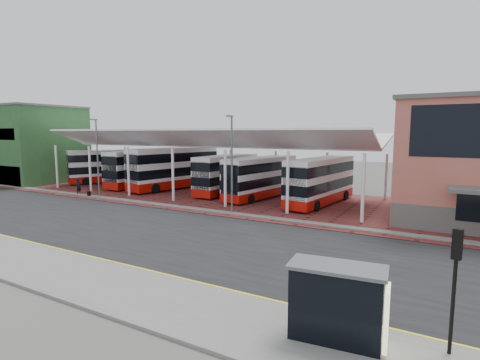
{
  "coord_description": "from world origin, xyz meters",
  "views": [
    {
      "loc": [
        17.53,
        -19.78,
        6.71
      ],
      "look_at": [
        1.19,
        9.09,
        2.48
      ],
      "focal_mm": 28.0,
      "sensor_mm": 36.0,
      "label": 1
    }
  ],
  "objects_px": {
    "bus_1": "(143,168)",
    "bus_3": "(227,174)",
    "bus_0": "(111,166)",
    "bus_5": "(321,181)",
    "bus_shelter": "(344,298)",
    "pedestrian": "(79,186)",
    "bus_2": "(174,168)",
    "bus_4": "(261,178)",
    "traffic_signal_west": "(455,271)"
  },
  "relations": [
    {
      "from": "bus_4",
      "to": "traffic_signal_west",
      "type": "relative_size",
      "value": 2.69
    },
    {
      "from": "bus_0",
      "to": "bus_1",
      "type": "distance_m",
      "value": 6.01
    },
    {
      "from": "bus_4",
      "to": "bus_1",
      "type": "bearing_deg",
      "value": -173.11
    },
    {
      "from": "bus_3",
      "to": "traffic_signal_west",
      "type": "bearing_deg",
      "value": -46.01
    },
    {
      "from": "bus_2",
      "to": "bus_4",
      "type": "distance_m",
      "value": 11.92
    },
    {
      "from": "bus_0",
      "to": "bus_2",
      "type": "xyz_separation_m",
      "value": [
        10.87,
        -0.06,
        0.25
      ]
    },
    {
      "from": "bus_0",
      "to": "pedestrian",
      "type": "height_order",
      "value": "bus_0"
    },
    {
      "from": "bus_2",
      "to": "pedestrian",
      "type": "xyz_separation_m",
      "value": [
        -5.96,
        -8.67,
        -1.51
      ]
    },
    {
      "from": "bus_1",
      "to": "bus_3",
      "type": "xyz_separation_m",
      "value": [
        12.12,
        0.39,
        -0.13
      ]
    },
    {
      "from": "bus_0",
      "to": "bus_3",
      "type": "xyz_separation_m",
      "value": [
        18.13,
        0.19,
        -0.07
      ]
    },
    {
      "from": "bus_4",
      "to": "traffic_signal_west",
      "type": "height_order",
      "value": "bus_4"
    },
    {
      "from": "bus_4",
      "to": "pedestrian",
      "type": "height_order",
      "value": "bus_4"
    },
    {
      "from": "bus_shelter",
      "to": "bus_3",
      "type": "bearing_deg",
      "value": 122.07
    },
    {
      "from": "bus_shelter",
      "to": "bus_4",
      "type": "bearing_deg",
      "value": 115.63
    },
    {
      "from": "bus_0",
      "to": "bus_1",
      "type": "relative_size",
      "value": 0.95
    },
    {
      "from": "bus_5",
      "to": "bus_shelter",
      "type": "bearing_deg",
      "value": -63.81
    },
    {
      "from": "bus_1",
      "to": "bus_shelter",
      "type": "relative_size",
      "value": 3.41
    },
    {
      "from": "bus_3",
      "to": "bus_5",
      "type": "height_order",
      "value": "bus_5"
    },
    {
      "from": "bus_2",
      "to": "bus_4",
      "type": "xyz_separation_m",
      "value": [
        11.89,
        -0.76,
        -0.35
      ]
    },
    {
      "from": "bus_4",
      "to": "traffic_signal_west",
      "type": "distance_m",
      "value": 27.63
    },
    {
      "from": "traffic_signal_west",
      "to": "bus_0",
      "type": "bearing_deg",
      "value": 165.42
    },
    {
      "from": "bus_3",
      "to": "bus_shelter",
      "type": "relative_size",
      "value": 3.2
    },
    {
      "from": "bus_shelter",
      "to": "bus_1",
      "type": "bearing_deg",
      "value": 136.64
    },
    {
      "from": "traffic_signal_west",
      "to": "bus_4",
      "type": "bearing_deg",
      "value": 143.09
    },
    {
      "from": "bus_2",
      "to": "traffic_signal_west",
      "type": "relative_size",
      "value": 3.15
    },
    {
      "from": "pedestrian",
      "to": "bus_4",
      "type": "bearing_deg",
      "value": -74.95
    },
    {
      "from": "bus_4",
      "to": "bus_0",
      "type": "bearing_deg",
      "value": -173.04
    },
    {
      "from": "bus_0",
      "to": "bus_5",
      "type": "bearing_deg",
      "value": 28.53
    },
    {
      "from": "bus_2",
      "to": "bus_3",
      "type": "relative_size",
      "value": 1.19
    },
    {
      "from": "bus_shelter",
      "to": "bus_0",
      "type": "bearing_deg",
      "value": 141.18
    },
    {
      "from": "bus_1",
      "to": "bus_2",
      "type": "relative_size",
      "value": 0.9
    },
    {
      "from": "bus_0",
      "to": "bus_2",
      "type": "height_order",
      "value": "bus_2"
    },
    {
      "from": "bus_2",
      "to": "pedestrian",
      "type": "relative_size",
      "value": 6.71
    },
    {
      "from": "pedestrian",
      "to": "bus_shelter",
      "type": "bearing_deg",
      "value": -123.85
    },
    {
      "from": "bus_3",
      "to": "bus_shelter",
      "type": "xyz_separation_m",
      "value": [
        18.8,
        -23.86,
        -0.48
      ]
    },
    {
      "from": "bus_4",
      "to": "bus_5",
      "type": "distance_m",
      "value": 6.3
    },
    {
      "from": "bus_0",
      "to": "bus_5",
      "type": "height_order",
      "value": "bus_0"
    },
    {
      "from": "pedestrian",
      "to": "traffic_signal_west",
      "type": "bearing_deg",
      "value": -120.43
    },
    {
      "from": "bus_1",
      "to": "traffic_signal_west",
      "type": "distance_m",
      "value": 40.55
    },
    {
      "from": "bus_3",
      "to": "bus_5",
      "type": "relative_size",
      "value": 0.95
    },
    {
      "from": "bus_1",
      "to": "pedestrian",
      "type": "bearing_deg",
      "value": -98.16
    },
    {
      "from": "bus_3",
      "to": "bus_shelter",
      "type": "bearing_deg",
      "value": -51.44
    },
    {
      "from": "bus_3",
      "to": "bus_5",
      "type": "distance_m",
      "value": 10.99
    },
    {
      "from": "bus_1",
      "to": "bus_shelter",
      "type": "bearing_deg",
      "value": -38.06
    },
    {
      "from": "bus_5",
      "to": "bus_1",
      "type": "bearing_deg",
      "value": -174.85
    },
    {
      "from": "bus_1",
      "to": "pedestrian",
      "type": "xyz_separation_m",
      "value": [
        -1.09,
        -8.53,
        -1.31
      ]
    },
    {
      "from": "bus_3",
      "to": "pedestrian",
      "type": "bearing_deg",
      "value": -145.65
    },
    {
      "from": "bus_5",
      "to": "bus_shelter",
      "type": "distance_m",
      "value": 24.03
    },
    {
      "from": "bus_3",
      "to": "traffic_signal_west",
      "type": "height_order",
      "value": "bus_3"
    },
    {
      "from": "bus_3",
      "to": "bus_5",
      "type": "xyz_separation_m",
      "value": [
        10.93,
        -1.16,
        0.06
      ]
    }
  ]
}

